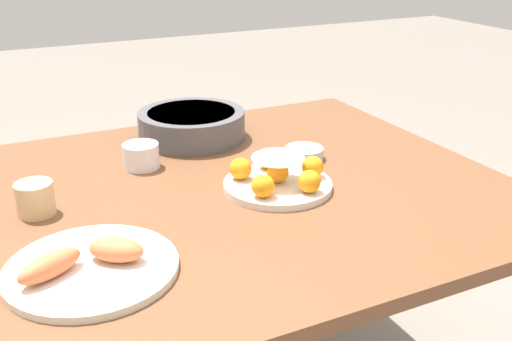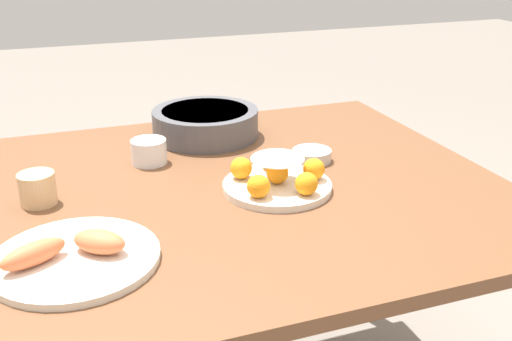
{
  "view_description": "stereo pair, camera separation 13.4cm",
  "coord_description": "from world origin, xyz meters",
  "px_view_note": "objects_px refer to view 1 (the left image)",
  "views": [
    {
      "loc": [
        -0.5,
        -1.14,
        1.3
      ],
      "look_at": [
        0.04,
        -0.03,
        0.79
      ],
      "focal_mm": 42.0,
      "sensor_mm": 36.0,
      "label": 1
    },
    {
      "loc": [
        -0.38,
        -1.19,
        1.3
      ],
      "look_at": [
        0.04,
        -0.03,
        0.79
      ],
      "focal_mm": 42.0,
      "sensor_mm": 36.0,
      "label": 2
    }
  ],
  "objects_px": {
    "sauce_bowl": "(304,153)",
    "cup_near": "(35,199)",
    "cake_plate": "(278,177)",
    "seafood_platter": "(90,266)",
    "cup_far": "(141,156)",
    "dining_table": "(235,223)",
    "serving_bowl": "(192,124)"
  },
  "relations": [
    {
      "from": "cup_near",
      "to": "dining_table",
      "type": "bearing_deg",
      "value": -6.21
    },
    {
      "from": "cup_far",
      "to": "serving_bowl",
      "type": "bearing_deg",
      "value": 37.96
    },
    {
      "from": "cake_plate",
      "to": "sauce_bowl",
      "type": "bearing_deg",
      "value": 42.42
    },
    {
      "from": "sauce_bowl",
      "to": "cup_far",
      "type": "height_order",
      "value": "cup_far"
    },
    {
      "from": "dining_table",
      "to": "serving_bowl",
      "type": "bearing_deg",
      "value": 85.8
    },
    {
      "from": "cup_near",
      "to": "cup_far",
      "type": "bearing_deg",
      "value": 29.88
    },
    {
      "from": "serving_bowl",
      "to": "sauce_bowl",
      "type": "height_order",
      "value": "serving_bowl"
    },
    {
      "from": "dining_table",
      "to": "cup_near",
      "type": "relative_size",
      "value": 15.72
    },
    {
      "from": "seafood_platter",
      "to": "cup_far",
      "type": "height_order",
      "value": "cup_far"
    },
    {
      "from": "cake_plate",
      "to": "serving_bowl",
      "type": "bearing_deg",
      "value": 97.71
    },
    {
      "from": "sauce_bowl",
      "to": "cup_near",
      "type": "relative_size",
      "value": 1.28
    },
    {
      "from": "cup_near",
      "to": "sauce_bowl",
      "type": "bearing_deg",
      "value": 2.42
    },
    {
      "from": "cake_plate",
      "to": "sauce_bowl",
      "type": "relative_size",
      "value": 2.5
    },
    {
      "from": "cup_near",
      "to": "cup_far",
      "type": "height_order",
      "value": "cup_near"
    },
    {
      "from": "serving_bowl",
      "to": "cup_near",
      "type": "height_order",
      "value": "serving_bowl"
    },
    {
      "from": "cake_plate",
      "to": "cup_near",
      "type": "height_order",
      "value": "cake_plate"
    },
    {
      "from": "seafood_platter",
      "to": "cup_far",
      "type": "xyz_separation_m",
      "value": [
        0.21,
        0.43,
        0.02
      ]
    },
    {
      "from": "cup_far",
      "to": "cake_plate",
      "type": "bearing_deg",
      "value": -47.12
    },
    {
      "from": "sauce_bowl",
      "to": "cup_near",
      "type": "distance_m",
      "value": 0.65
    },
    {
      "from": "cake_plate",
      "to": "seafood_platter",
      "type": "xyz_separation_m",
      "value": [
        -0.45,
        -0.17,
        -0.02
      ]
    },
    {
      "from": "seafood_platter",
      "to": "sauce_bowl",
      "type": "bearing_deg",
      "value": 26.8
    },
    {
      "from": "seafood_platter",
      "to": "cake_plate",
      "type": "bearing_deg",
      "value": 20.47
    },
    {
      "from": "cake_plate",
      "to": "seafood_platter",
      "type": "height_order",
      "value": "cake_plate"
    },
    {
      "from": "sauce_bowl",
      "to": "cup_near",
      "type": "bearing_deg",
      "value": -177.58
    },
    {
      "from": "cake_plate",
      "to": "serving_bowl",
      "type": "relative_size",
      "value": 0.84
    },
    {
      "from": "serving_bowl",
      "to": "cup_far",
      "type": "relative_size",
      "value": 3.34
    },
    {
      "from": "seafood_platter",
      "to": "cup_near",
      "type": "height_order",
      "value": "cup_near"
    },
    {
      "from": "cup_far",
      "to": "sauce_bowl",
      "type": "bearing_deg",
      "value": -17.88
    },
    {
      "from": "dining_table",
      "to": "sauce_bowl",
      "type": "xyz_separation_m",
      "value": [
        0.23,
        0.07,
        0.11
      ]
    },
    {
      "from": "cup_near",
      "to": "seafood_platter",
      "type": "bearing_deg",
      "value": -79.42
    },
    {
      "from": "dining_table",
      "to": "seafood_platter",
      "type": "distance_m",
      "value": 0.45
    },
    {
      "from": "cake_plate",
      "to": "sauce_bowl",
      "type": "height_order",
      "value": "cake_plate"
    }
  ]
}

